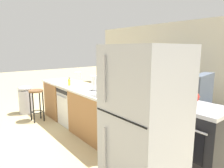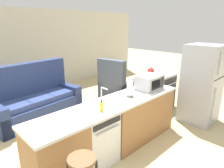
{
  "view_description": "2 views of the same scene",
  "coord_description": "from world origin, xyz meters",
  "px_view_note": "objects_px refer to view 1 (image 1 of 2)",
  "views": [
    {
      "loc": [
        3.67,
        -2.03,
        1.69
      ],
      "look_at": [
        0.43,
        0.54,
        0.95
      ],
      "focal_mm": 32.0,
      "sensor_mm": 36.0,
      "label": 1
    },
    {
      "loc": [
        -1.99,
        -2.16,
        2.14
      ],
      "look_at": [
        0.39,
        0.27,
        1.11
      ],
      "focal_mm": 32.0,
      "sensor_mm": 36.0,
      "label": 2
    }
  ],
  "objects_px": {
    "bar_stool": "(36,99)",
    "trash_bin": "(26,99)",
    "paper_towel_roll": "(94,83)",
    "microwave": "(114,88)",
    "soap_bottle": "(69,82)",
    "armchair": "(210,119)",
    "stove_range": "(197,137)",
    "refrigerator": "(144,129)",
    "kettle": "(193,97)",
    "couch": "(144,93)",
    "dishwasher": "(74,105)"
  },
  "relations": [
    {
      "from": "refrigerator",
      "to": "paper_towel_roll",
      "type": "distance_m",
      "value": 1.87
    },
    {
      "from": "refrigerator",
      "to": "bar_stool",
      "type": "bearing_deg",
      "value": -178.85
    },
    {
      "from": "microwave",
      "to": "soap_bottle",
      "type": "relative_size",
      "value": 2.84
    },
    {
      "from": "couch",
      "to": "armchair",
      "type": "relative_size",
      "value": 1.74
    },
    {
      "from": "paper_towel_roll",
      "to": "kettle",
      "type": "distance_m",
      "value": 1.75
    },
    {
      "from": "bar_stool",
      "to": "refrigerator",
      "type": "bearing_deg",
      "value": 1.15
    },
    {
      "from": "armchair",
      "to": "soap_bottle",
      "type": "bearing_deg",
      "value": -139.52
    },
    {
      "from": "dishwasher",
      "to": "bar_stool",
      "type": "distance_m",
      "value": 0.93
    },
    {
      "from": "soap_bottle",
      "to": "armchair",
      "type": "xyz_separation_m",
      "value": [
        2.19,
        1.87,
        -0.62
      ]
    },
    {
      "from": "trash_bin",
      "to": "couch",
      "type": "bearing_deg",
      "value": 63.65
    },
    {
      "from": "soap_bottle",
      "to": "kettle",
      "type": "bearing_deg",
      "value": 18.57
    },
    {
      "from": "bar_stool",
      "to": "stove_range",
      "type": "bearing_deg",
      "value": 19.49
    },
    {
      "from": "stove_range",
      "to": "refrigerator",
      "type": "height_order",
      "value": "refrigerator"
    },
    {
      "from": "couch",
      "to": "dishwasher",
      "type": "bearing_deg",
      "value": -90.53
    },
    {
      "from": "stove_range",
      "to": "bar_stool",
      "type": "height_order",
      "value": "stove_range"
    },
    {
      "from": "couch",
      "to": "trash_bin",
      "type": "bearing_deg",
      "value": -116.35
    },
    {
      "from": "kettle",
      "to": "armchair",
      "type": "relative_size",
      "value": 0.17
    },
    {
      "from": "stove_range",
      "to": "refrigerator",
      "type": "bearing_deg",
      "value": -90.01
    },
    {
      "from": "stove_range",
      "to": "armchair",
      "type": "bearing_deg",
      "value": 107.36
    },
    {
      "from": "stove_range",
      "to": "paper_towel_roll",
      "type": "relative_size",
      "value": 3.19
    },
    {
      "from": "paper_towel_roll",
      "to": "armchair",
      "type": "bearing_deg",
      "value": 51.16
    },
    {
      "from": "soap_bottle",
      "to": "armchair",
      "type": "relative_size",
      "value": 0.15
    },
    {
      "from": "stove_range",
      "to": "armchair",
      "type": "relative_size",
      "value": 0.75
    },
    {
      "from": "paper_towel_roll",
      "to": "couch",
      "type": "xyz_separation_m",
      "value": [
        -0.8,
        2.27,
        -0.64
      ]
    },
    {
      "from": "microwave",
      "to": "stove_range",
      "type": "bearing_deg",
      "value": 24.7
    },
    {
      "from": "soap_bottle",
      "to": "paper_towel_roll",
      "type": "bearing_deg",
      "value": 8.88
    },
    {
      "from": "dishwasher",
      "to": "refrigerator",
      "type": "distance_m",
      "value": 2.69
    },
    {
      "from": "refrigerator",
      "to": "kettle",
      "type": "height_order",
      "value": "refrigerator"
    },
    {
      "from": "refrigerator",
      "to": "soap_bottle",
      "type": "height_order",
      "value": "refrigerator"
    },
    {
      "from": "paper_towel_roll",
      "to": "trash_bin",
      "type": "xyz_separation_m",
      "value": [
        -2.25,
        -0.66,
        -0.66
      ]
    },
    {
      "from": "bar_stool",
      "to": "trash_bin",
      "type": "bearing_deg",
      "value": -176.35
    },
    {
      "from": "paper_towel_roll",
      "to": "bar_stool",
      "type": "xyz_separation_m",
      "value": [
        -1.51,
        -0.61,
        -0.5
      ]
    },
    {
      "from": "refrigerator",
      "to": "soap_bottle",
      "type": "xyz_separation_m",
      "value": [
        -2.56,
        0.42,
        0.11
      ]
    },
    {
      "from": "bar_stool",
      "to": "armchair",
      "type": "bearing_deg",
      "value": 38.94
    },
    {
      "from": "dishwasher",
      "to": "kettle",
      "type": "height_order",
      "value": "kettle"
    },
    {
      "from": "refrigerator",
      "to": "soap_bottle",
      "type": "distance_m",
      "value": 2.6
    },
    {
      "from": "refrigerator",
      "to": "armchair",
      "type": "bearing_deg",
      "value": 99.24
    },
    {
      "from": "microwave",
      "to": "soap_bottle",
      "type": "distance_m",
      "value": 1.37
    },
    {
      "from": "stove_range",
      "to": "soap_bottle",
      "type": "distance_m",
      "value": 2.7
    },
    {
      "from": "stove_range",
      "to": "couch",
      "type": "relative_size",
      "value": 0.43
    },
    {
      "from": "refrigerator",
      "to": "dishwasher",
      "type": "bearing_deg",
      "value": 168.07
    },
    {
      "from": "paper_towel_roll",
      "to": "couch",
      "type": "bearing_deg",
      "value": 109.46
    },
    {
      "from": "microwave",
      "to": "couch",
      "type": "relative_size",
      "value": 0.24
    },
    {
      "from": "refrigerator",
      "to": "couch",
      "type": "distance_m",
      "value": 3.85
    },
    {
      "from": "paper_towel_roll",
      "to": "kettle",
      "type": "relative_size",
      "value": 1.38
    },
    {
      "from": "soap_bottle",
      "to": "stove_range",
      "type": "bearing_deg",
      "value": 14.75
    },
    {
      "from": "stove_range",
      "to": "soap_bottle",
      "type": "relative_size",
      "value": 5.11
    },
    {
      "from": "stove_range",
      "to": "kettle",
      "type": "distance_m",
      "value": 0.57
    },
    {
      "from": "stove_range",
      "to": "bar_stool",
      "type": "xyz_separation_m",
      "value": [
        -3.29,
        -1.16,
        0.08
      ]
    },
    {
      "from": "paper_towel_roll",
      "to": "bar_stool",
      "type": "height_order",
      "value": "paper_towel_roll"
    }
  ]
}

